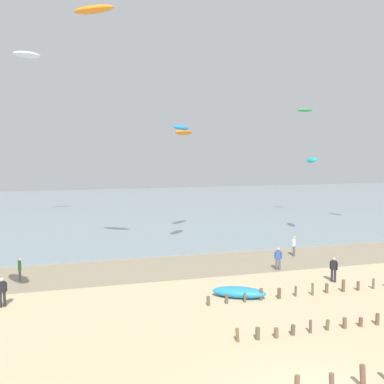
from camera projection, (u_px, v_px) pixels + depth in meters
The scene contains 16 objects.
wet_sand_strip at pixel (180, 266), 34.79m from camera, with size 120.00×7.16×0.01m, color gray.
sea at pixel (117, 207), 71.64m from camera, with size 160.00×70.00×0.10m, color gray.
groyne_mid at pixel (352, 322), 22.67m from camera, with size 12.53×0.34×0.66m.
groyne_far at pixel (305, 290), 27.69m from camera, with size 12.59×0.38×0.79m.
person_nearest_camera at pixel (294, 245), 38.18m from camera, with size 0.41×0.45×1.71m.
person_by_waterline at pixel (20, 270), 30.33m from camera, with size 0.25×0.57×1.71m.
person_left_flank at pixel (2, 291), 25.62m from camera, with size 0.52×0.36×1.71m.
person_right_flank at pixel (278, 258), 33.64m from camera, with size 0.49×0.38×1.71m.
person_trailing_behind at pixel (334, 269), 30.55m from camera, with size 0.38×0.49×1.71m.
grounded_kite at pixel (239, 292), 27.34m from camera, with size 3.26×1.17×0.65m, color #2384D1.
kite_aloft_0 at pixel (181, 128), 38.96m from camera, with size 2.84×0.91×0.45m, color #2384D1.
kite_aloft_2 at pixel (184, 132), 46.10m from camera, with size 3.33×1.07×0.53m, color orange.
kite_aloft_4 at pixel (93, 10), 33.42m from camera, with size 3.44×1.10×0.55m, color orange.
kite_aloft_5 at pixel (305, 110), 58.52m from camera, with size 2.29×0.73×0.37m, color green.
kite_aloft_6 at pixel (27, 55), 53.30m from camera, with size 3.32×1.06×0.53m, color white.
kite_aloft_7 at pixel (312, 160), 46.68m from camera, with size 2.86×0.92×0.46m, color #19B2B7.
Camera 1 is at (-8.77, -13.07, 8.84)m, focal length 42.10 mm.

